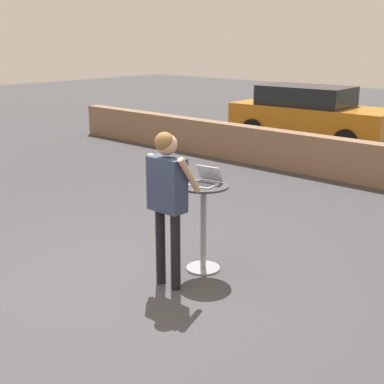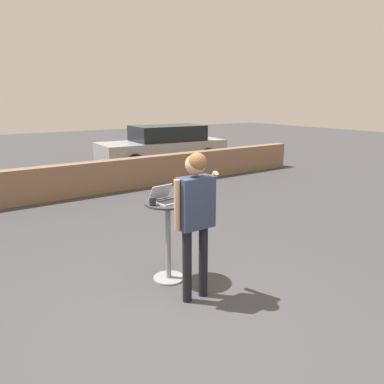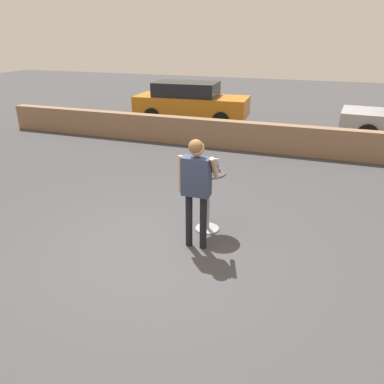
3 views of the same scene
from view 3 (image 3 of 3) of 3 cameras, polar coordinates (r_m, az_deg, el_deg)
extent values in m
plane|color=#3D3D3F|center=(5.96, -4.54, -9.28)|extent=(50.00, 50.00, 0.00)
cube|color=#84664C|center=(11.19, 8.19, 8.47)|extent=(16.50, 0.35, 0.82)
cylinder|color=gray|center=(6.62, 2.33, -5.57)|extent=(0.41, 0.41, 0.03)
cylinder|color=gray|center=(6.39, 2.41, -1.44)|extent=(0.07, 0.07, 1.02)
cylinder|color=#333338|center=(6.19, 2.49, 2.99)|extent=(0.60, 0.60, 0.02)
cube|color=silver|center=(6.15, 2.40, 3.08)|extent=(0.35, 0.28, 0.02)
cube|color=black|center=(6.15, 2.40, 3.17)|extent=(0.31, 0.23, 0.00)
cube|color=silver|center=(6.28, 2.68, 4.48)|extent=(0.33, 0.15, 0.19)
cube|color=white|center=(6.27, 2.67, 4.49)|extent=(0.31, 0.13, 0.17)
cylinder|color=#232328|center=(6.21, 0.39, 3.72)|extent=(0.08, 0.08, 0.10)
torus|color=#232328|center=(6.19, 0.87, 3.68)|extent=(0.05, 0.01, 0.05)
cylinder|color=black|center=(5.94, -0.46, -4.31)|extent=(0.11, 0.11, 0.91)
cylinder|color=black|center=(5.87, 1.72, -4.66)|extent=(0.11, 0.11, 0.91)
cube|color=#2D3851|center=(5.59, 0.66, 2.37)|extent=(0.43, 0.22, 0.60)
sphere|color=tan|center=(5.45, 0.68, 6.70)|extent=(0.24, 0.24, 0.24)
sphere|color=brown|center=(5.42, 0.58, 6.92)|extent=(0.22, 0.22, 0.22)
cylinder|color=tan|center=(5.67, -1.73, 2.81)|extent=(0.07, 0.07, 0.57)
cylinder|color=tan|center=(5.56, 3.40, 3.59)|extent=(0.07, 0.33, 0.44)
cube|color=#B76B19|center=(14.63, -0.05, 13.03)|extent=(4.33, 1.87, 0.71)
cube|color=black|center=(14.60, -0.88, 15.43)|extent=(2.42, 1.57, 0.51)
cylinder|color=black|center=(15.12, 5.69, 12.00)|extent=(0.63, 0.26, 0.62)
cylinder|color=black|center=(13.64, 4.43, 10.83)|extent=(0.63, 0.26, 0.62)
cylinder|color=black|center=(15.81, -3.94, 12.54)|extent=(0.63, 0.26, 0.62)
cylinder|color=black|center=(14.40, -6.07, 11.42)|extent=(0.63, 0.26, 0.62)
cylinder|color=black|center=(12.84, 25.15, 7.99)|extent=(0.65, 0.27, 0.63)
cylinder|color=black|center=(14.41, 25.22, 9.42)|extent=(0.65, 0.27, 0.63)
camera|label=1|loc=(2.50, 82.37, -7.49)|focal=50.00mm
camera|label=2|loc=(4.49, -47.95, 4.88)|focal=35.00mm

